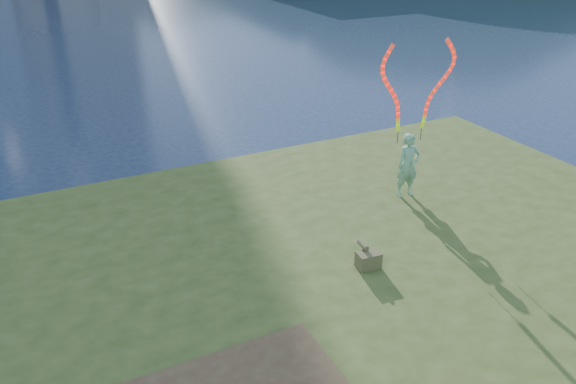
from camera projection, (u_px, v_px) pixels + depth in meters
ground at (288, 297)px, 11.17m from camera, size 320.00×320.00×0.00m
grassy_knoll at (351, 357)px, 9.18m from camera, size 20.00×18.00×0.80m
woman_with_ribbons at (410, 139)px, 12.84m from camera, size 2.01×0.43×3.94m
canvas_bag at (368, 259)px, 10.64m from camera, size 0.47×0.53×0.42m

